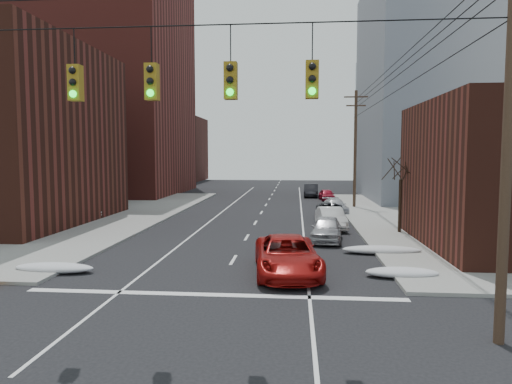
% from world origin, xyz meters
% --- Properties ---
extents(building_brick_tall, '(24.00, 20.00, 30.00)m').
position_xyz_m(building_brick_tall, '(-24.00, 48.00, 15.00)').
color(building_brick_tall, maroon).
rests_on(building_brick_tall, ground).
extents(building_brick_far, '(22.00, 18.00, 12.00)m').
position_xyz_m(building_brick_far, '(-26.00, 74.00, 6.00)').
color(building_brick_far, '#451E14').
rests_on(building_brick_far, ground).
extents(building_office, '(22.00, 20.00, 25.00)m').
position_xyz_m(building_office, '(22.00, 44.00, 12.50)').
color(building_office, gray).
rests_on(building_office, ground).
extents(building_glass, '(20.00, 18.00, 22.00)m').
position_xyz_m(building_glass, '(24.00, 70.00, 11.00)').
color(building_glass, gray).
rests_on(building_glass, ground).
extents(utility_pole_right, '(2.20, 0.28, 11.00)m').
position_xyz_m(utility_pole_right, '(8.50, 3.00, 5.78)').
color(utility_pole_right, '#473323').
rests_on(utility_pole_right, ground).
extents(utility_pole_far, '(2.20, 0.28, 11.00)m').
position_xyz_m(utility_pole_far, '(8.50, 34.00, 5.78)').
color(utility_pole_far, '#473323').
rests_on(utility_pole_far, ground).
extents(traffic_signals, '(17.00, 0.42, 2.02)m').
position_xyz_m(traffic_signals, '(0.10, 2.97, 7.17)').
color(traffic_signals, black).
rests_on(traffic_signals, ground).
extents(bare_tree, '(2.09, 2.20, 4.93)m').
position_xyz_m(bare_tree, '(9.59, 20.00, 2.32)').
color(bare_tree, black).
rests_on(bare_tree, ground).
extents(snow_nw, '(3.50, 1.08, 0.42)m').
position_xyz_m(snow_nw, '(-7.40, 9.00, 0.21)').
color(snow_nw, silver).
rests_on(snow_nw, ground).
extents(snow_ne, '(3.00, 1.08, 0.42)m').
position_xyz_m(snow_ne, '(7.40, 9.50, 0.21)').
color(snow_ne, silver).
rests_on(snow_ne, ground).
extents(snow_east_far, '(4.00, 1.08, 0.42)m').
position_xyz_m(snow_east_far, '(7.40, 14.00, 0.21)').
color(snow_east_far, silver).
rests_on(snow_east_far, ground).
extents(red_pickup, '(3.23, 5.99, 1.60)m').
position_xyz_m(red_pickup, '(2.64, 9.66, 0.80)').
color(red_pickup, '#9C100E').
rests_on(red_pickup, ground).
extents(parked_car_a, '(2.18, 4.45, 1.46)m').
position_xyz_m(parked_car_a, '(4.80, 17.25, 0.73)').
color(parked_car_a, '#ACACB1').
rests_on(parked_car_a, ground).
extents(parked_car_b, '(2.00, 4.56, 1.46)m').
position_xyz_m(parked_car_b, '(5.39, 21.72, 0.73)').
color(parked_car_b, silver).
rests_on(parked_car_b, ground).
extents(parked_car_c, '(2.34, 4.72, 1.29)m').
position_xyz_m(parked_car_c, '(5.65, 26.40, 0.64)').
color(parked_car_c, black).
rests_on(parked_car_c, ground).
extents(parked_car_d, '(2.25, 4.41, 1.22)m').
position_xyz_m(parked_car_d, '(6.40, 30.16, 0.61)').
color(parked_car_d, '#BCBDC2').
rests_on(parked_car_d, ground).
extents(parked_car_e, '(1.80, 3.75, 1.24)m').
position_xyz_m(parked_car_e, '(6.40, 41.17, 0.62)').
color(parked_car_e, maroon).
rests_on(parked_car_e, ground).
extents(parked_car_f, '(1.80, 4.72, 1.54)m').
position_xyz_m(parked_car_f, '(4.80, 45.26, 0.77)').
color(parked_car_f, black).
rests_on(parked_car_f, ground).
extents(lot_car_a, '(4.61, 2.46, 1.44)m').
position_xyz_m(lot_car_a, '(-14.27, 24.52, 0.87)').
color(lot_car_a, silver).
rests_on(lot_car_a, sidewalk_nw).
extents(lot_car_b, '(4.95, 2.78, 1.30)m').
position_xyz_m(lot_car_b, '(-15.51, 24.27, 0.80)').
color(lot_car_b, '#B1B1B6').
rests_on(lot_car_b, sidewalk_nw).
extents(lot_car_c, '(5.40, 3.28, 1.46)m').
position_xyz_m(lot_car_c, '(-18.74, 25.20, 0.88)').
color(lot_car_c, black).
rests_on(lot_car_c, sidewalk_nw).
extents(lot_car_d, '(4.23, 2.36, 1.36)m').
position_xyz_m(lot_car_d, '(-19.42, 27.48, 0.83)').
color(lot_car_d, '#A3A3A8').
rests_on(lot_car_d, sidewalk_nw).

